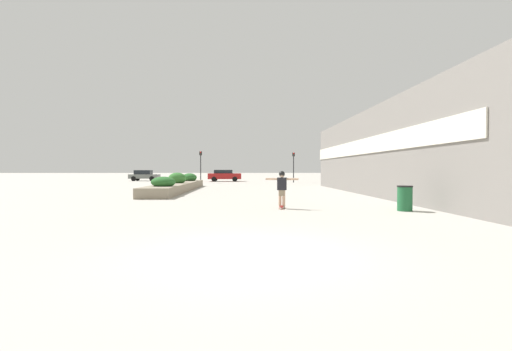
{
  "coord_description": "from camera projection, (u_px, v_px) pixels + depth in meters",
  "views": [
    {
      "loc": [
        -0.14,
        -6.32,
        1.57
      ],
      "look_at": [
        0.65,
        17.68,
        1.15
      ],
      "focal_mm": 24.0,
      "sensor_mm": 36.0,
      "label": 1
    }
  ],
  "objects": [
    {
      "name": "trash_bin",
      "position": [
        405.0,
        198.0,
        12.94
      ],
      "size": [
        0.57,
        0.57,
        0.96
      ],
      "color": "#1E5B33",
      "rests_on": "ground_plane"
    },
    {
      "name": "skateboard",
      "position": [
        282.0,
        207.0,
        13.74
      ],
      "size": [
        0.33,
        0.78,
        0.09
      ],
      "rotation": [
        0.0,
        0.0,
        -0.22
      ],
      "color": "maroon",
      "rests_on": "ground_plane"
    },
    {
      "name": "skateboarder",
      "position": [
        282.0,
        185.0,
        13.73
      ],
      "size": [
        1.31,
        0.38,
        1.42
      ],
      "rotation": [
        0.0,
        0.0,
        -0.22
      ],
      "color": "tan",
      "rests_on": "skateboard"
    },
    {
      "name": "traffic_light_left",
      "position": [
        201.0,
        162.0,
        39.82
      ],
      "size": [
        0.28,
        0.3,
        3.68
      ],
      "color": "black",
      "rests_on": "ground_plane"
    },
    {
      "name": "car_leftmost",
      "position": [
        225.0,
        175.0,
        45.07
      ],
      "size": [
        4.33,
        1.96,
        1.52
      ],
      "rotation": [
        0.0,
        0.0,
        -1.57
      ],
      "color": "maroon",
      "rests_on": "ground_plane"
    },
    {
      "name": "car_center_left",
      "position": [
        144.0,
        175.0,
        47.37
      ],
      "size": [
        3.96,
        1.95,
        1.48
      ],
      "rotation": [
        0.0,
        0.0,
        -1.57
      ],
      "color": "slate",
      "rests_on": "ground_plane"
    },
    {
      "name": "traffic_light_right",
      "position": [
        294.0,
        162.0,
        41.18
      ],
      "size": [
        0.28,
        0.3,
        3.61
      ],
      "color": "black",
      "rests_on": "ground_plane"
    },
    {
      "name": "planter_box",
      "position": [
        178.0,
        185.0,
        25.35
      ],
      "size": [
        1.81,
        14.92,
        1.35
      ],
      "color": "gray",
      "rests_on": "ground_plane"
    },
    {
      "name": "ground_plane",
      "position": [
        252.0,
        254.0,
        6.35
      ],
      "size": [
        300.0,
        300.0,
        0.0
      ],
      "primitive_type": "plane",
      "color": "#ADA89E"
    },
    {
      "name": "building_wall_right",
      "position": [
        393.0,
        150.0,
        17.57
      ],
      "size": [
        0.67,
        30.82,
        5.18
      ],
      "color": "gray",
      "rests_on": "ground_plane"
    }
  ]
}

